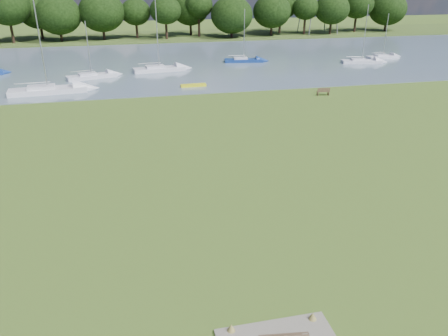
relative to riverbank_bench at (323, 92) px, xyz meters
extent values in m
plane|color=olive|center=(-16.24, -18.56, -0.43)|extent=(220.00, 220.00, 0.00)
cube|color=slate|center=(-16.24, 23.44, -0.43)|extent=(220.00, 40.00, 0.10)
cube|color=#4C6626|center=(-16.24, 53.44, -0.43)|extent=(220.00, 20.00, 0.40)
cube|color=brown|center=(-0.58, 0.13, -0.21)|extent=(0.12, 0.42, 0.42)
cube|color=brown|center=(0.60, -0.01, -0.21)|extent=(0.12, 0.42, 0.42)
cube|color=brown|center=(0.01, 0.06, 0.00)|extent=(1.41, 0.57, 0.05)
cube|color=brown|center=(-0.01, -0.12, 0.22)|extent=(1.37, 0.21, 0.41)
cube|color=yellow|center=(-13.07, 6.97, -0.23)|extent=(2.98, 0.80, 0.30)
cylinder|color=black|center=(-39.24, 49.44, 1.47)|extent=(0.44, 0.44, 3.39)
ellipsoid|color=black|center=(-39.24, 49.44, 5.62)|extent=(6.22, 6.22, 5.29)
cylinder|color=black|center=(-32.24, 49.44, 1.60)|extent=(0.44, 0.44, 3.65)
ellipsoid|color=black|center=(-32.24, 49.44, 6.06)|extent=(7.11, 7.11, 6.04)
cylinder|color=black|center=(-25.24, 49.44, 1.21)|extent=(0.44, 0.44, 2.88)
ellipsoid|color=black|center=(-25.24, 49.44, 4.73)|extent=(8.00, 8.00, 6.80)
cylinder|color=black|center=(-18.24, 49.44, 1.34)|extent=(0.44, 0.44, 3.14)
ellipsoid|color=black|center=(-18.24, 49.44, 5.18)|extent=(6.22, 6.22, 5.29)
cylinder|color=black|center=(-11.24, 49.44, 1.47)|extent=(0.44, 0.44, 3.39)
ellipsoid|color=black|center=(-11.24, 49.44, 5.62)|extent=(7.11, 7.11, 6.04)
cylinder|color=black|center=(-4.24, 49.44, 1.60)|extent=(0.44, 0.44, 3.65)
ellipsoid|color=black|center=(-4.24, 49.44, 6.06)|extent=(8.00, 8.00, 6.80)
cylinder|color=black|center=(2.76, 49.44, 1.21)|extent=(0.44, 0.44, 2.88)
ellipsoid|color=black|center=(2.76, 49.44, 4.73)|extent=(6.22, 6.22, 5.29)
cylinder|color=black|center=(9.76, 49.44, 1.34)|extent=(0.44, 0.44, 3.14)
ellipsoid|color=black|center=(9.76, 49.44, 5.18)|extent=(7.11, 7.11, 6.04)
cylinder|color=black|center=(16.76, 49.44, 1.47)|extent=(0.44, 0.44, 3.39)
ellipsoid|color=black|center=(16.76, 49.44, 5.62)|extent=(8.00, 8.00, 6.80)
cylinder|color=black|center=(23.76, 49.44, 1.60)|extent=(0.44, 0.44, 3.65)
ellipsoid|color=black|center=(23.76, 49.44, 6.06)|extent=(6.22, 6.22, 5.29)
cylinder|color=black|center=(30.76, 49.44, 1.21)|extent=(0.44, 0.44, 2.88)
ellipsoid|color=black|center=(30.76, 49.44, 4.73)|extent=(7.11, 7.11, 6.04)
cylinder|color=black|center=(37.76, 49.44, 1.34)|extent=(0.44, 0.44, 3.14)
ellipsoid|color=black|center=(37.76, 49.44, 5.18)|extent=(8.00, 8.00, 6.80)
cube|color=silver|center=(-16.16, 16.78, 0.00)|extent=(7.08, 2.84, 0.74)
cube|color=silver|center=(-16.71, 16.70, 0.45)|extent=(2.59, 1.83, 0.48)
cylinder|color=#A5A8AD|center=(-16.16, 16.78, 4.80)|extent=(0.13, 0.13, 9.29)
cube|color=silver|center=(-29.12, 7.49, 0.01)|extent=(8.32, 3.06, 0.77)
cube|color=silver|center=(-29.77, 7.43, 0.47)|extent=(3.01, 2.06, 0.49)
cylinder|color=#A5A8AD|center=(-29.12, 7.49, 5.17)|extent=(0.13, 0.13, 10.00)
cube|color=silver|center=(18.66, 19.13, -0.07)|extent=(5.42, 2.11, 0.62)
cube|color=silver|center=(18.24, 19.08, 0.31)|extent=(1.98, 1.38, 0.40)
cylinder|color=#A5A8AD|center=(18.66, 19.13, 3.17)|extent=(0.11, 0.11, 6.20)
cube|color=navy|center=(-3.25, 20.93, -0.06)|extent=(5.86, 2.41, 0.63)
cube|color=silver|center=(-3.70, 21.00, 0.32)|extent=(2.15, 1.53, 0.40)
cylinder|color=#A5A8AD|center=(-3.25, 20.93, 3.59)|extent=(0.11, 0.11, 7.04)
cube|color=silver|center=(-24.84, 14.19, -0.05)|extent=(6.30, 3.47, 0.66)
cube|color=silver|center=(-25.30, 14.05, 0.35)|extent=(2.43, 1.92, 0.42)
cylinder|color=#A5A8AD|center=(-24.84, 14.19, 3.29)|extent=(0.11, 0.11, 6.40)
cube|color=silver|center=(13.52, 16.34, -0.08)|extent=(6.00, 2.67, 0.60)
cube|color=silver|center=(13.07, 16.43, 0.28)|extent=(2.23, 1.63, 0.38)
cylinder|color=#A5A8AD|center=(13.52, 16.34, 3.92)|extent=(0.10, 0.10, 7.75)
camera|label=1|loc=(-20.64, -42.85, 11.42)|focal=35.00mm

